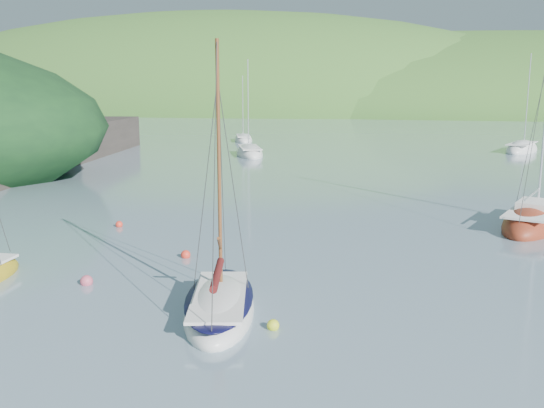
% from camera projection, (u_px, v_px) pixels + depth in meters
% --- Properties ---
extents(ground, '(700.00, 700.00, 0.00)m').
position_uv_depth(ground, '(163.00, 328.00, 18.53)').
color(ground, slate).
rests_on(ground, ground).
extents(shoreline_hills, '(690.00, 135.00, 56.00)m').
position_uv_depth(shoreline_hills, '(373.00, 109.00, 184.62)').
color(shoreline_hills, '#335E24').
rests_on(shoreline_hills, ground).
extents(daysailer_white, '(3.75, 6.46, 9.36)m').
position_uv_depth(daysailer_white, '(220.00, 307.00, 19.68)').
color(daysailer_white, silver).
rests_on(daysailer_white, ground).
extents(sloop_red, '(5.09, 8.34, 11.67)m').
position_uv_depth(sloop_red, '(533.00, 222.00, 31.86)').
color(sloop_red, maroon).
rests_on(sloop_red, ground).
extents(distant_sloop_a, '(5.42, 8.00, 10.80)m').
position_uv_depth(distant_sloop_a, '(249.00, 154.00, 63.70)').
color(distant_sloop_a, silver).
rests_on(distant_sloop_a, ground).
extents(distant_sloop_b, '(5.39, 8.64, 11.62)m').
position_uv_depth(distant_sloop_b, '(522.00, 150.00, 67.27)').
color(distant_sloop_b, silver).
rests_on(distant_sloop_b, ground).
extents(distant_sloop_c, '(4.35, 6.85, 9.23)m').
position_uv_depth(distant_sloop_c, '(243.00, 140.00, 79.49)').
color(distant_sloop_c, silver).
rests_on(distant_sloop_c, ground).
extents(mooring_buoys, '(21.62, 11.45, 0.50)m').
position_uv_depth(mooring_buoys, '(279.00, 263.00, 24.78)').
color(mooring_buoys, '#CEDE22').
rests_on(mooring_buoys, ground).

